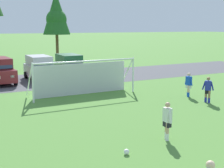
{
  "coord_description": "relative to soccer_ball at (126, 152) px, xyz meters",
  "views": [
    {
      "loc": [
        -7.41,
        -2.92,
        4.75
      ],
      "look_at": [
        0.15,
        11.55,
        1.76
      ],
      "focal_mm": 50.55,
      "sensor_mm": 36.0,
      "label": 1
    }
  ],
  "objects": [
    {
      "name": "parking_lot_strip",
      "position": [
        1.75,
        17.85,
        -0.11
      ],
      "size": [
        52.0,
        8.4,
        0.01
      ],
      "primitive_type": "cube",
      "color": "#4C4C51",
      "rests_on": "ground"
    },
    {
      "name": "player_midfield_center",
      "position": [
        2.31,
        0.57,
        0.71
      ],
      "size": [
        0.26,
        0.73,
        1.64
      ],
      "color": "tan",
      "rests_on": "ground"
    },
    {
      "name": "player_trailing_back",
      "position": [
        8.76,
        6.65,
        0.71
      ],
      "size": [
        0.3,
        0.75,
        1.64
      ],
      "color": "beige",
      "rests_on": "ground"
    },
    {
      "name": "parked_car_slot_center_left",
      "position": [
        1.55,
        18.13,
        1.0
      ],
      "size": [
        2.15,
        4.6,
        2.16
      ],
      "color": "#B2B2BC",
      "rests_on": "ground"
    },
    {
      "name": "parked_car_slot_center",
      "position": [
        4.41,
        18.23,
        1.0
      ],
      "size": [
        2.22,
        4.64,
        2.16
      ],
      "color": "#194C2D",
      "rests_on": "ground"
    },
    {
      "name": "player_winger_right",
      "position": [
        8.65,
        4.73,
        0.71
      ],
      "size": [
        0.54,
        0.62,
        1.64
      ],
      "color": "#936B4C",
      "rests_on": "ground"
    },
    {
      "name": "soccer_goal",
      "position": [
        2.57,
        10.55,
        1.18
      ],
      "size": [
        7.44,
        1.98,
        2.57
      ],
      "color": "white",
      "rests_on": "ground"
    },
    {
      "name": "ground_plane",
      "position": [
        1.75,
        8.27,
        -0.11
      ],
      "size": [
        400.0,
        400.0,
        0.0
      ],
      "primitive_type": "plane",
      "color": "#518438"
    },
    {
      "name": "tree_mid_left",
      "position": [
        6.65,
        28.73,
        6.07
      ],
      "size": [
        3.37,
        3.37,
        8.99
      ],
      "color": "brown",
      "rests_on": "ground"
    },
    {
      "name": "soccer_ball",
      "position": [
        0.0,
        0.0,
        0.0
      ],
      "size": [
        0.22,
        0.22,
        0.22
      ],
      "color": "white",
      "rests_on": "ground"
    }
  ]
}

